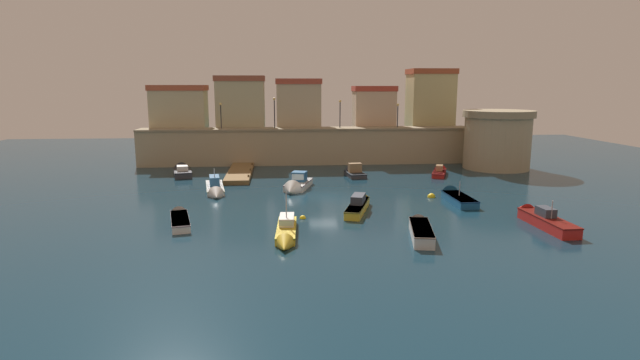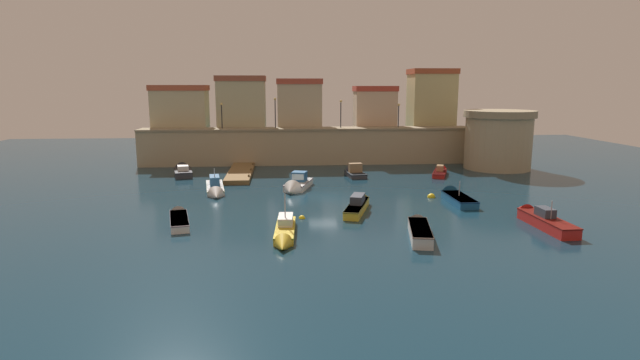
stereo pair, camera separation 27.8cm
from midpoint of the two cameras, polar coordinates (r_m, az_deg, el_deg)
The scene contains 22 objects.
ground_plane at distance 44.79m, azimuth 0.54°, elevation -1.93°, with size 108.40×108.40×0.00m, color #112D3D.
quay_wall at distance 63.81m, azimuth -1.01°, elevation 3.92°, with size 42.22×3.58×4.56m.
old_town_backdrop at distance 67.24m, azimuth -1.67°, elevation 8.78°, with size 39.93×5.00×7.68m.
fortress_tower at distance 63.38m, azimuth 19.70°, elevation 4.37°, with size 8.27×8.27×6.92m.
pier_dock at distance 56.59m, azimuth -8.87°, elevation 0.83°, with size 2.59×12.00×0.70m.
quay_lamp_0 at distance 63.73m, azimuth -10.99°, elevation 7.68°, with size 0.32×0.32×3.17m.
quay_lamp_1 at distance 63.32m, azimuth -4.99°, elevation 8.13°, with size 0.32×0.32×3.77m.
quay_lamp_2 at distance 63.80m, azimuth 2.51°, elevation 8.03°, with size 0.32×0.32×3.47m.
quay_lamp_3 at distance 65.12m, azimuth 9.04°, elevation 7.72°, with size 0.32×0.32×3.00m.
moored_boat_0 at distance 38.03m, azimuth -15.54°, elevation -4.13°, with size 2.47×6.11×1.14m.
moored_boat_1 at distance 58.07m, azimuth 13.64°, elevation 0.98°, with size 3.36×5.98×1.46m.
moored_boat_2 at distance 44.96m, azimuth 15.23°, elevation -1.83°, with size 1.61×6.21×2.33m.
moored_boat_3 at distance 32.95m, azimuth -3.80°, elevation -5.94°, with size 1.59×6.82×3.17m.
moored_boat_4 at distance 47.81m, azimuth -2.56°, elevation -0.61°, with size 3.40×6.15×2.12m.
moored_boat_5 at distance 58.25m, azimuth -15.20°, elevation 1.03°, with size 2.98×5.96×1.70m.
moored_boat_6 at distance 34.10m, azimuth 11.39°, elevation -5.44°, with size 2.42×6.41×1.19m.
moored_boat_7 at distance 55.60m, azimuth 4.00°, elevation 0.90°, with size 2.17×4.38×2.06m.
moored_boat_8 at distance 47.61m, azimuth -11.65°, elevation -0.96°, with size 2.62×7.47×2.61m.
moored_boat_9 at distance 40.31m, azimuth 4.59°, elevation -2.73°, with size 3.25×7.11×1.53m.
moored_boat_10 at distance 39.11m, azimuth 23.93°, elevation -4.02°, with size 1.57×7.25×2.31m.
mooring_buoy_0 at distance 37.62m, azimuth -1.86°, elevation -4.38°, with size 0.48×0.48×0.48m, color yellow.
mooring_buoy_1 at distance 45.73m, azimuth 12.70°, elevation -1.93°, with size 0.70×0.70×0.70m, color yellow.
Camera 2 is at (-3.71, -43.56, 9.73)m, focal length 28.18 mm.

